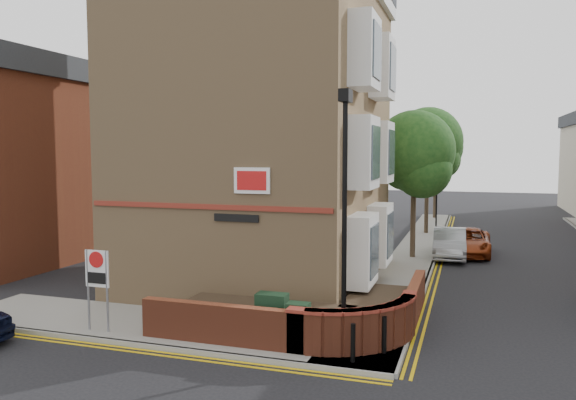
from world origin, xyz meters
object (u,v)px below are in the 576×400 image
(lamppost, at_px, (344,218))
(utility_cabinet_large, at_px, (272,316))
(silver_car_near, at_px, (450,243))
(zone_sign, at_px, (97,275))

(lamppost, height_order, utility_cabinet_large, lamppost)
(lamppost, relative_size, silver_car_near, 1.52)
(silver_car_near, bearing_deg, utility_cabinet_large, -108.04)
(utility_cabinet_large, xyz_separation_m, zone_sign, (-4.70, -0.80, 0.92))
(lamppost, distance_m, utility_cabinet_large, 3.24)
(lamppost, bearing_deg, zone_sign, -173.93)
(lamppost, distance_m, silver_car_near, 14.12)
(lamppost, height_order, silver_car_near, lamppost)
(utility_cabinet_large, distance_m, zone_sign, 4.86)
(utility_cabinet_large, bearing_deg, silver_car_near, 74.02)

